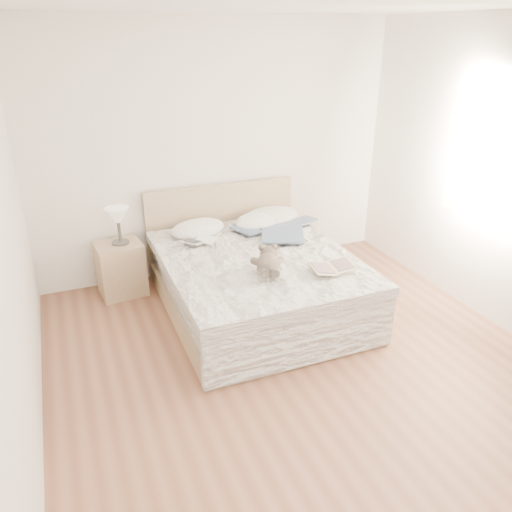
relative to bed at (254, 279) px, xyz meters
The scene contains 14 objects.
floor 1.23m from the bed, 90.00° to the right, with size 4.00×4.50×0.00m, color brown.
wall_back 1.49m from the bed, 90.00° to the left, with size 4.00×0.02×2.70m, color white.
wall_left 2.55m from the bed, 149.21° to the right, with size 0.02×4.50×2.70m, color white.
window 2.46m from the bed, 24.16° to the right, with size 0.02×1.30×1.10m, color white.
bed is the anchor object (origin of this frame).
nightstand 1.42m from the bed, 146.16° to the left, with size 0.45×0.40×0.56m, color tan.
table_lamp 1.49m from the bed, 145.35° to the left, with size 0.28×0.28×0.38m.
pillow_left 0.85m from the bed, 117.10° to the left, with size 0.60×0.42×0.18m, color white.
pillow_middle 0.82m from the bed, 64.35° to the left, with size 0.57×0.40×0.17m, color white.
pillow_right 0.97m from the bed, 55.66° to the left, with size 0.65×0.45×0.19m, color white.
blouse 0.63m from the bed, 34.74° to the left, with size 0.67×0.72×0.03m, color #3C4E6A, non-canonical shape.
photo_book 0.66m from the bed, 138.88° to the left, with size 0.30×0.21×0.02m, color white.
childrens_book 0.87m from the bed, 53.05° to the right, with size 0.40×0.27×0.03m, color beige.
teddy_bear 0.63m from the bed, 98.34° to the right, with size 0.25×0.36×0.19m, color brown, non-canonical shape.
Camera 1 is at (-1.62, -2.87, 2.53)m, focal length 35.00 mm.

